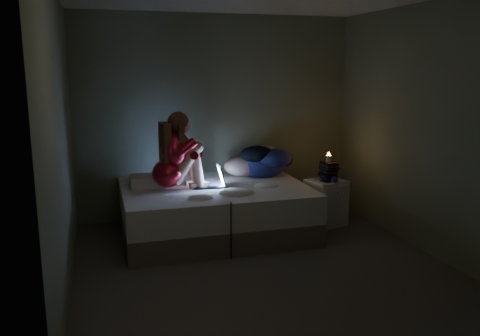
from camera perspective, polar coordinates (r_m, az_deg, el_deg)
name	(u,v)px	position (r m, az deg, el deg)	size (l,w,h in m)	color
floor	(263,268)	(5.00, 2.70, -11.44)	(3.60, 3.80, 0.02)	#514D4B
wall_back	(217,117)	(6.46, -2.69, 5.90)	(3.60, 0.02, 2.60)	#576249
wall_front	(373,182)	(2.93, 15.08, -1.57)	(3.60, 0.02, 2.60)	#576249
wall_left	(60,145)	(4.40, -20.04, 2.47)	(0.02, 3.80, 2.60)	#576249
wall_right	(430,130)	(5.50, 21.03, 4.11)	(0.02, 3.80, 2.60)	#576249
bed	(215,210)	(5.83, -2.93, -4.87)	(2.11, 1.59, 0.58)	beige
pillow	(149,181)	(5.85, -10.46, -1.44)	(0.43, 0.30, 0.12)	silver
woman	(167,151)	(5.57, -8.39, 1.95)	(0.54, 0.36, 0.88)	maroon
laptop	(208,176)	(5.70, -3.68, -0.92)	(0.36, 0.26, 0.26)	black
clothes_pile	(261,159)	(6.27, 2.45, 1.00)	(0.69, 0.55, 0.41)	navy
nightstand	(326,203)	(6.25, 9.85, -3.95)	(0.43, 0.38, 0.57)	silver
book_stack	(328,170)	(6.23, 10.13, -0.20)	(0.19, 0.25, 0.24)	black
candle	(329,157)	(6.20, 10.18, 1.24)	(0.07, 0.07, 0.08)	beige
phone	(324,181)	(6.10, 9.65, -1.51)	(0.07, 0.14, 0.01)	black
blue_orb	(332,180)	(6.04, 10.54, -1.35)	(0.08, 0.08, 0.08)	navy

